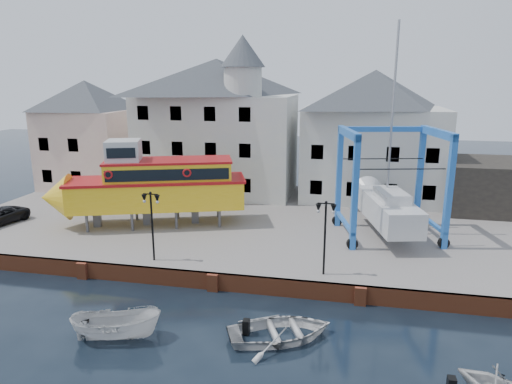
# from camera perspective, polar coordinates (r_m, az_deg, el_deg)

# --- Properties ---
(ground) EXTENTS (140.00, 140.00, 0.00)m
(ground) POSITION_cam_1_polar(r_m,az_deg,el_deg) (26.16, -5.36, -12.14)
(ground) COLOR black
(ground) RESTS_ON ground
(hardstanding) EXTENTS (44.00, 22.00, 1.00)m
(hardstanding) POSITION_cam_1_polar(r_m,az_deg,el_deg) (35.87, -0.28, -3.82)
(hardstanding) COLOR slate
(hardstanding) RESTS_ON ground
(quay_wall) EXTENTS (44.00, 0.47, 1.00)m
(quay_wall) POSITION_cam_1_polar(r_m,az_deg,el_deg) (26.03, -5.32, -11.05)
(quay_wall) COLOR brown
(quay_wall) RESTS_ON ground
(building_pink) EXTENTS (8.00, 7.00, 10.30)m
(building_pink) POSITION_cam_1_polar(r_m,az_deg,el_deg) (47.83, -20.19, 6.77)
(building_pink) COLOR #D3A99F
(building_pink) RESTS_ON hardstanding
(building_white_main) EXTENTS (14.00, 8.30, 14.00)m
(building_white_main) POSITION_cam_1_polar(r_m,az_deg,el_deg) (42.70, -4.69, 8.41)
(building_white_main) COLOR silver
(building_white_main) RESTS_ON hardstanding
(building_white_right) EXTENTS (12.00, 8.00, 11.20)m
(building_white_right) POSITION_cam_1_polar(r_m,az_deg,el_deg) (41.73, 14.33, 6.87)
(building_white_right) COLOR silver
(building_white_right) RESTS_ON hardstanding
(shed_dark) EXTENTS (8.00, 7.00, 4.00)m
(shed_dark) POSITION_cam_1_polar(r_m,az_deg,el_deg) (42.04, 27.86, 0.73)
(shed_dark) COLOR black
(shed_dark) RESTS_ON hardstanding
(lamp_post_left) EXTENTS (1.12, 0.32, 4.20)m
(lamp_post_left) POSITION_cam_1_polar(r_m,az_deg,el_deg) (27.07, -12.96, -2.05)
(lamp_post_left) COLOR black
(lamp_post_left) RESTS_ON hardstanding
(lamp_post_right) EXTENTS (1.12, 0.32, 4.20)m
(lamp_post_right) POSITION_cam_1_polar(r_m,az_deg,el_deg) (24.74, 8.68, -3.39)
(lamp_post_right) COLOR black
(lamp_post_right) RESTS_ON hardstanding
(tour_boat) EXTENTS (14.76, 7.88, 6.28)m
(tour_boat) POSITION_cam_1_polar(r_m,az_deg,el_deg) (33.93, -13.65, 0.79)
(tour_boat) COLOR #59595E
(tour_boat) RESTS_ON hardstanding
(travel_lift) EXTENTS (7.54, 9.60, 14.05)m
(travel_lift) POSITION_cam_1_polar(r_m,az_deg,el_deg) (32.72, 15.79, -0.95)
(travel_lift) COLOR blue
(travel_lift) RESTS_ON hardstanding
(motorboat_a) EXTENTS (4.32, 2.53, 1.57)m
(motorboat_a) POSITION_cam_1_polar(r_m,az_deg,el_deg) (22.67, -16.93, -17.17)
(motorboat_a) COLOR silver
(motorboat_a) RESTS_ON ground
(motorboat_b) EXTENTS (5.78, 5.09, 0.99)m
(motorboat_b) POSITION_cam_1_polar(r_m,az_deg,el_deg) (21.85, 3.08, -17.79)
(motorboat_b) COLOR silver
(motorboat_b) RESTS_ON ground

